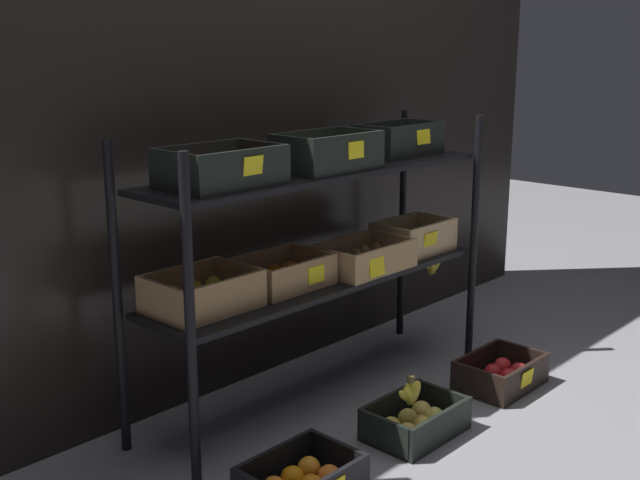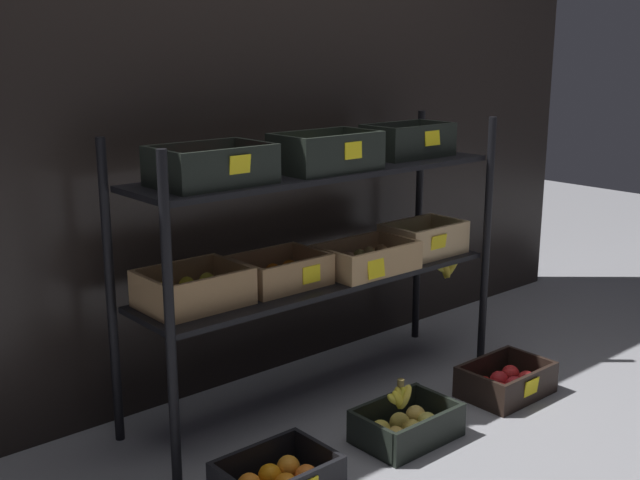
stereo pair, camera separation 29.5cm
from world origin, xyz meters
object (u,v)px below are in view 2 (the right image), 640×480
object	(u,v)px
crate_ground_apple_gold	(406,427)
crate_ground_apple_red	(506,383)
banana_bunch_loose	(400,397)
display_rack	(322,225)

from	to	relation	value
crate_ground_apple_gold	crate_ground_apple_red	bearing A→B (deg)	-0.86
banana_bunch_loose	display_rack	bearing A→B (deg)	85.15
display_rack	crate_ground_apple_red	xyz separation A→B (m)	(0.56, -0.46, -0.64)
display_rack	banana_bunch_loose	size ratio (longest dim) A/B	12.05
crate_ground_apple_gold	banana_bunch_loose	bearing A→B (deg)	-179.61
display_rack	crate_ground_apple_red	size ratio (longest dim) A/B	4.70
crate_ground_apple_gold	banana_bunch_loose	size ratio (longest dim) A/B	2.58
display_rack	banana_bunch_loose	distance (m)	0.69
crate_ground_apple_gold	banana_bunch_loose	xyz separation A→B (m)	(-0.03, -0.00, 0.12)
crate_ground_apple_red	banana_bunch_loose	distance (m)	0.61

